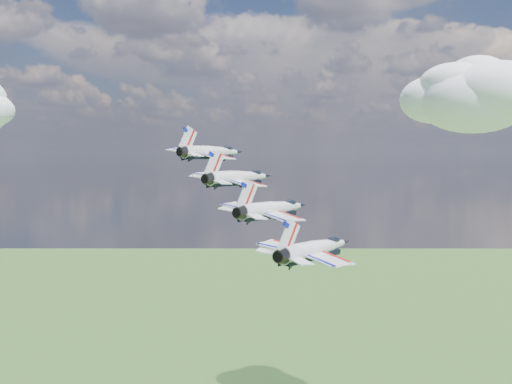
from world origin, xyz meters
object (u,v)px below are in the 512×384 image
at_px(jet_1, 240,177).
at_px(jet_2, 274,209).
at_px(jet_0, 213,152).
at_px(jet_3, 317,248).

height_order(jet_1, jet_2, jet_1).
xyz_separation_m(jet_1, jet_2, (7.23, -7.18, -3.37)).
bearing_deg(jet_2, jet_1, 152.01).
xyz_separation_m(jet_0, jet_3, (21.68, -21.54, -10.11)).
relative_size(jet_0, jet_1, 1.00).
distance_m(jet_0, jet_1, 10.73).
xyz_separation_m(jet_0, jet_2, (14.45, -14.36, -6.74)).
bearing_deg(jet_0, jet_2, -27.99).
bearing_deg(jet_1, jet_2, -27.99).
relative_size(jet_0, jet_2, 1.00).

